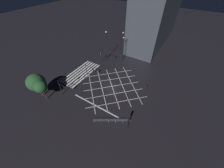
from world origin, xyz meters
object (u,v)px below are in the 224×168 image
(traffic_light_sw_main, at_px, (101,54))
(street_lamp_west, at_px, (123,45))
(traffic_light_se_main, at_px, (63,81))
(street_lamp_far, at_px, (122,45))
(traffic_light_se_cross, at_px, (63,88))
(street_tree_near, at_px, (36,82))
(street_tree_far, at_px, (41,87))
(street_lamp_east, at_px, (106,41))
(traffic_light_ne_cross, at_px, (128,121))
(traffic_light_median_north, at_px, (146,90))
(traffic_light_ne_main, at_px, (128,121))
(traffic_light_sw_cross, at_px, (109,54))
(traffic_light_median_south, at_px, (90,69))

(traffic_light_sw_main, height_order, street_lamp_west, street_lamp_west)
(traffic_light_se_main, relative_size, street_lamp_far, 0.45)
(traffic_light_se_cross, distance_m, street_tree_near, 5.76)
(traffic_light_se_cross, xyz_separation_m, street_tree_far, (3.03, -2.96, 1.44))
(street_lamp_west, bearing_deg, street_lamp_east, -55.64)
(traffic_light_sw_main, relative_size, street_lamp_west, 0.49)
(traffic_light_sw_main, xyz_separation_m, street_lamp_far, (-3.05, 5.93, 3.52))
(traffic_light_ne_cross, height_order, traffic_light_se_cross, traffic_light_se_cross)
(street_tree_far, bearing_deg, street_lamp_far, 161.72)
(traffic_light_median_north, relative_size, traffic_light_ne_main, 1.12)
(traffic_light_ne_main, bearing_deg, traffic_light_sw_cross, 41.63)
(traffic_light_se_cross, bearing_deg, traffic_light_sw_cross, 86.39)
(traffic_light_se_main, bearing_deg, street_tree_near, 137.44)
(traffic_light_ne_cross, bearing_deg, traffic_light_se_cross, 1.27)
(traffic_light_se_main, xyz_separation_m, street_lamp_west, (-20.82, 4.89, 1.63))
(traffic_light_sw_cross, bearing_deg, traffic_light_sw_main, -161.74)
(traffic_light_median_south, height_order, street_lamp_west, street_lamp_west)
(traffic_light_sw_cross, relative_size, street_lamp_far, 0.42)
(traffic_light_ne_cross, bearing_deg, traffic_light_se_main, -2.92)
(traffic_light_se_main, xyz_separation_m, street_lamp_east, (-17.85, 0.55, 3.03))
(traffic_light_ne_main, bearing_deg, street_lamp_east, 42.31)
(traffic_light_median_south, height_order, traffic_light_se_main, traffic_light_se_main)
(traffic_light_median_north, relative_size, street_tree_near, 0.67)
(traffic_light_ne_main, bearing_deg, traffic_light_median_south, 61.12)
(street_lamp_west, bearing_deg, traffic_light_sw_main, -45.25)
(traffic_light_median_north, relative_size, traffic_light_ne_cross, 1.21)
(street_lamp_east, relative_size, street_tree_near, 1.49)
(traffic_light_median_north, relative_size, traffic_light_se_main, 0.94)
(traffic_light_sw_cross, bearing_deg, street_tree_near, -105.96)
(traffic_light_median_north, bearing_deg, traffic_light_se_main, 24.26)
(traffic_light_median_south, height_order, street_lamp_far, street_lamp_far)
(traffic_light_sw_main, distance_m, street_tree_near, 20.17)
(traffic_light_median_north, xyz_separation_m, traffic_light_sw_cross, (-8.59, -15.45, 0.07))
(traffic_light_median_north, bearing_deg, street_lamp_west, -45.40)
(traffic_light_median_south, relative_size, street_lamp_far, 0.35)
(street_tree_near, bearing_deg, traffic_light_median_north, 119.36)
(street_lamp_west, xyz_separation_m, street_tree_far, (25.11, -6.82, -0.83))
(traffic_light_sw_cross, height_order, street_tree_far, street_tree_far)
(traffic_light_sw_main, xyz_separation_m, traffic_light_median_south, (7.95, 2.08, -0.06))
(traffic_light_ne_cross, relative_size, traffic_light_sw_cross, 0.84)
(traffic_light_median_north, height_order, traffic_light_ne_cross, traffic_light_median_north)
(street_tree_far, bearing_deg, street_lamp_east, 173.58)
(traffic_light_sw_main, bearing_deg, traffic_light_median_north, 66.40)
(street_lamp_far, bearing_deg, traffic_light_median_south, -19.31)
(traffic_light_median_south, relative_size, street_tree_near, 0.55)
(traffic_light_median_south, height_order, traffic_light_sw_cross, traffic_light_sw_cross)
(traffic_light_median_north, relative_size, street_lamp_west, 0.55)
(traffic_light_ne_main, bearing_deg, traffic_light_sw_main, 47.05)
(street_lamp_far, bearing_deg, traffic_light_ne_main, 31.30)
(traffic_light_median_south, height_order, street_lamp_east, street_lamp_east)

